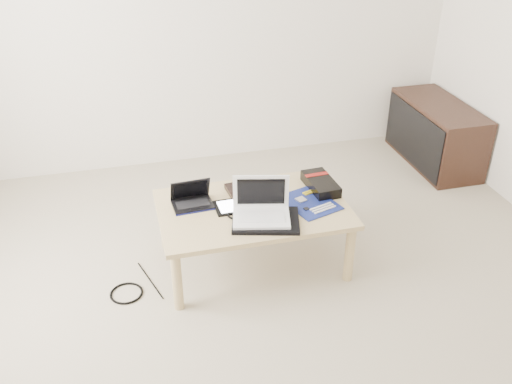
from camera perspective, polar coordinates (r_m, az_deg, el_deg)
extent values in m
plane|color=#AFA68E|center=(3.18, 1.63, -12.33)|extent=(4.00, 4.00, 0.00)
cube|color=tan|center=(3.34, -0.31, -1.72)|extent=(1.10, 0.70, 0.03)
cylinder|color=tan|center=(3.14, -7.90, -8.83)|extent=(0.06, 0.06, 0.37)
cylinder|color=tan|center=(3.36, 9.34, -6.09)|extent=(0.06, 0.06, 0.37)
cylinder|color=tan|center=(3.63, -9.16, -2.99)|extent=(0.06, 0.06, 0.37)
cylinder|color=tan|center=(3.81, 5.88, -0.94)|extent=(0.06, 0.06, 0.37)
cube|color=#382017|center=(4.82, 17.55, 5.59)|extent=(0.40, 0.90, 0.50)
cube|color=black|center=(4.72, 15.46, 5.40)|extent=(0.02, 0.86, 0.44)
cube|color=black|center=(3.46, -0.38, 0.12)|extent=(0.31, 0.26, 0.03)
cube|color=black|center=(3.36, -6.35, -1.26)|extent=(0.24, 0.17, 0.01)
cube|color=black|center=(3.35, -6.35, -1.16)|extent=(0.19, 0.10, 0.00)
cube|color=black|center=(3.30, -6.13, -1.67)|extent=(0.05, 0.03, 0.00)
cube|color=black|center=(3.36, -6.61, 0.29)|extent=(0.24, 0.08, 0.15)
cube|color=black|center=(3.35, -6.59, 0.22)|extent=(0.20, 0.06, 0.12)
cube|color=#0D114B|center=(3.29, -6.05, -2.01)|extent=(0.23, 0.02, 0.01)
cube|color=black|center=(3.33, -2.23, -1.42)|extent=(0.23, 0.18, 0.01)
cube|color=silver|center=(3.32, -2.23, -1.34)|extent=(0.18, 0.14, 0.00)
cube|color=#AAAAAF|center=(3.42, 1.68, -0.40)|extent=(0.11, 0.21, 0.02)
cube|color=gray|center=(3.41, 1.68, -0.26)|extent=(0.09, 0.17, 0.00)
cube|color=black|center=(3.19, 0.98, -2.85)|extent=(0.43, 0.36, 0.02)
cube|color=white|center=(3.18, 0.54, -2.58)|extent=(0.36, 0.29, 0.02)
cube|color=silver|center=(3.17, 0.54, -2.48)|extent=(0.28, 0.18, 0.00)
cube|color=white|center=(3.10, 0.58, -3.28)|extent=(0.07, 0.05, 0.00)
cube|color=white|center=(3.20, 0.50, 0.09)|extent=(0.31, 0.10, 0.21)
cube|color=black|center=(3.20, 0.50, 0.03)|extent=(0.27, 0.08, 0.17)
cube|color=navy|center=(3.38, 5.39, -1.05)|extent=(0.35, 0.39, 0.01)
cube|color=#AAAAAF|center=(3.39, 4.52, -0.77)|extent=(0.07, 0.07, 0.01)
cube|color=yellow|center=(3.48, 5.44, 0.11)|extent=(0.11, 0.04, 0.01)
cube|color=yellow|center=(3.47, 5.63, -0.02)|extent=(0.11, 0.04, 0.01)
cube|color=silver|center=(3.34, 6.48, -1.42)|extent=(0.15, 0.06, 0.01)
cube|color=silver|center=(3.32, 6.71, -1.59)|extent=(0.15, 0.06, 0.01)
cube|color=silver|center=(3.31, 6.94, -1.76)|extent=(0.15, 0.06, 0.01)
cube|color=black|center=(3.30, 5.06, -1.68)|extent=(0.03, 0.03, 0.01)
cube|color=black|center=(3.52, 6.48, 0.81)|extent=(0.17, 0.31, 0.06)
cube|color=maroon|center=(3.55, 6.09, 1.76)|extent=(0.15, 0.05, 0.00)
torus|color=black|center=(3.25, -2.01, -2.27)|extent=(0.12, 0.12, 0.01)
torus|color=black|center=(3.40, -12.83, -9.84)|extent=(0.21, 0.21, 0.01)
cylinder|color=black|center=(3.46, -10.54, -8.66)|extent=(0.12, 0.37, 0.01)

